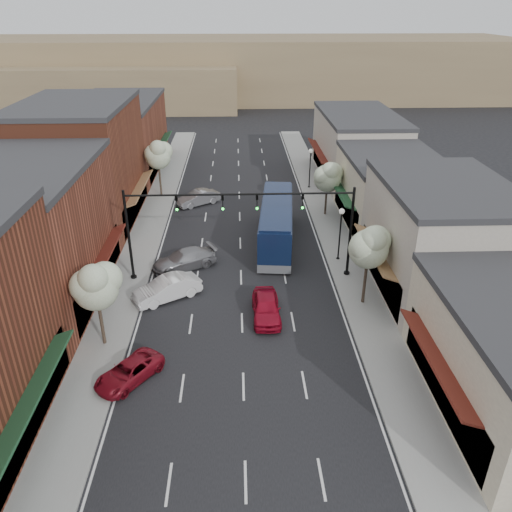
{
  "coord_description": "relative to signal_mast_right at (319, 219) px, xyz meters",
  "views": [
    {
      "loc": [
        -0.11,
        -24.77,
        18.42
      ],
      "look_at": [
        1.1,
        7.17,
        2.2
      ],
      "focal_mm": 35.0,
      "sensor_mm": 36.0,
      "label": 1
    }
  ],
  "objects": [
    {
      "name": "parked_car_b",
      "position": [
        -10.77,
        -2.82,
        -3.84
      ],
      "size": [
        4.92,
        3.9,
        1.57
      ],
      "primitive_type": "imported",
      "rotation": [
        0.0,
        0.0,
        -1.02
      ],
      "color": "silver",
      "rests_on": "ground"
    },
    {
      "name": "parked_car_a",
      "position": [
        -11.82,
        -11.25,
        -4.06
      ],
      "size": [
        3.9,
        4.35,
        1.12
      ],
      "primitive_type": "imported",
      "rotation": [
        0.0,
        0.0,
        -0.64
      ],
      "color": "maroon",
      "rests_on": "ground"
    },
    {
      "name": "lamp_post_near",
      "position": [
        2.18,
        2.5,
        -1.62
      ],
      "size": [
        0.44,
        0.44,
        4.44
      ],
      "color": "black",
      "rests_on": "ground"
    },
    {
      "name": "signal_mast_left",
      "position": [
        -11.24,
        0.0,
        0.0
      ],
      "size": [
        8.22,
        0.46,
        7.0
      ],
      "color": "black",
      "rests_on": "ground"
    },
    {
      "name": "parked_car_e",
      "position": [
        -9.82,
        15.37,
        -3.89
      ],
      "size": [
        4.59,
        3.76,
        1.47
      ],
      "primitive_type": "imported",
      "rotation": [
        0.0,
        0.0,
        -0.99
      ],
      "color": "gray",
      "rests_on": "ground"
    },
    {
      "name": "lamp_post_far",
      "position": [
        2.18,
        20.0,
        -1.62
      ],
      "size": [
        0.44,
        0.44,
        4.44
      ],
      "color": "black",
      "rests_on": "ground"
    },
    {
      "name": "bldg_right_midfar",
      "position": [
        8.08,
        10.0,
        -1.46
      ],
      "size": [
        9.14,
        12.1,
        6.4
      ],
      "color": "beige",
      "rests_on": "ground"
    },
    {
      "name": "signal_mast_right",
      "position": [
        0.0,
        0.0,
        0.0
      ],
      "size": [
        8.22,
        0.46,
        7.0
      ],
      "color": "black",
      "rests_on": "ground"
    },
    {
      "name": "hill_far",
      "position": [
        -5.62,
        82.0,
        1.38
      ],
      "size": [
        120.0,
        30.0,
        12.0
      ],
      "primitive_type": "cube",
      "color": "#7A6647",
      "rests_on": "ground"
    },
    {
      "name": "sidewalk_right",
      "position": [
        2.78,
        10.5,
        -4.55
      ],
      "size": [
        2.8,
        73.0,
        0.15
      ],
      "primitive_type": "cube",
      "color": "gray",
      "rests_on": "ground"
    },
    {
      "name": "sidewalk_left",
      "position": [
        -14.02,
        10.5,
        -4.55
      ],
      "size": [
        2.8,
        73.0,
        0.15
      ],
      "primitive_type": "cube",
      "color": "gray",
      "rests_on": "ground"
    },
    {
      "name": "tree_left_near",
      "position": [
        -13.87,
        -8.05,
        -0.4
      ],
      "size": [
        2.85,
        2.65,
        5.69
      ],
      "color": "#47382B",
      "rests_on": "ground"
    },
    {
      "name": "hill_near",
      "position": [
        -30.62,
        70.0,
        -0.62
      ],
      "size": [
        50.0,
        20.0,
        8.0
      ],
      "primitive_type": "cube",
      "color": "#7A6647",
      "rests_on": "ground"
    },
    {
      "name": "tree_right_far",
      "position": [
        2.73,
        11.95,
        -0.63
      ],
      "size": [
        2.85,
        2.65,
        5.43
      ],
      "color": "#47382B",
      "rests_on": "ground"
    },
    {
      "name": "curb_left",
      "position": [
        -12.62,
        10.5,
        -4.55
      ],
      "size": [
        0.25,
        73.0,
        0.17
      ],
      "primitive_type": "cube",
      "color": "gray",
      "rests_on": "ground"
    },
    {
      "name": "coach_bus",
      "position": [
        -2.54,
        5.98,
        -2.74
      ],
      "size": [
        3.74,
        11.98,
        3.6
      ],
      "rotation": [
        0.0,
        0.0,
        -0.1
      ],
      "color": "#0D1835",
      "rests_on": "ground"
    },
    {
      "name": "red_hatchback",
      "position": [
        -4.03,
        -5.37,
        -3.87
      ],
      "size": [
        1.82,
        4.46,
        1.51
      ],
      "primitive_type": "imported",
      "rotation": [
        0.0,
        0.0,
        0.01
      ],
      "color": "maroon",
      "rests_on": "ground"
    },
    {
      "name": "curb_right",
      "position": [
        1.38,
        10.5,
        -4.55
      ],
      "size": [
        0.25,
        73.0,
        0.17
      ],
      "primitive_type": "cube",
      "color": "gray",
      "rests_on": "ground"
    },
    {
      "name": "bldg_left_midnear",
      "position": [
        -19.85,
        -2.0,
        0.03
      ],
      "size": [
        10.14,
        14.1,
        9.4
      ],
      "color": "brown",
      "rests_on": "ground"
    },
    {
      "name": "bldg_right_far",
      "position": [
        8.09,
        24.0,
        -0.96
      ],
      "size": [
        9.14,
        16.1,
        7.4
      ],
      "color": "#B3A899",
      "rests_on": "ground"
    },
    {
      "name": "bldg_left_midfar",
      "position": [
        -19.86,
        12.0,
        0.78
      ],
      "size": [
        10.14,
        14.1,
        10.9
      ],
      "color": "brown",
      "rests_on": "ground"
    },
    {
      "name": "tree_right_near",
      "position": [
        2.73,
        -4.05,
        -0.17
      ],
      "size": [
        2.85,
        2.65,
        5.95
      ],
      "color": "#47382B",
      "rests_on": "ground"
    },
    {
      "name": "parked_car_c",
      "position": [
        -9.98,
        1.68,
        -3.89
      ],
      "size": [
        5.43,
        4.1,
        1.46
      ],
      "primitive_type": "imported",
      "rotation": [
        0.0,
        0.0,
        -1.11
      ],
      "color": "gray",
      "rests_on": "ground"
    },
    {
      "name": "bldg_right_midnear",
      "position": [
        8.1,
        -2.0,
        -0.72
      ],
      "size": [
        9.14,
        12.1,
        7.9
      ],
      "color": "#B3A899",
      "rests_on": "ground"
    },
    {
      "name": "bldg_left_far",
      "position": [
        -19.84,
        28.0,
        -0.46
      ],
      "size": [
        10.14,
        18.1,
        8.4
      ],
      "color": "brown",
      "rests_on": "ground"
    },
    {
      "name": "ground",
      "position": [
        -5.62,
        -8.0,
        -4.62
      ],
      "size": [
        160.0,
        160.0,
        0.0
      ],
      "primitive_type": "plane",
      "color": "black",
      "rests_on": "ground"
    },
    {
      "name": "tree_left_far",
      "position": [
        -13.87,
        17.95,
        -0.02
      ],
      "size": [
        2.85,
        2.65,
        6.13
      ],
      "color": "#47382B",
      "rests_on": "ground"
    }
  ]
}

